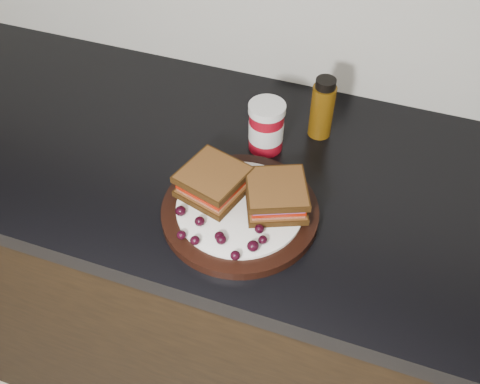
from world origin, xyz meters
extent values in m
cube|color=black|center=(0.00, 1.70, 0.43)|extent=(3.96, 0.58, 0.86)
cube|color=black|center=(0.00, 1.70, 0.88)|extent=(3.98, 0.60, 0.04)
cylinder|color=black|center=(0.29, 1.58, 0.91)|extent=(0.28, 0.28, 0.02)
ellipsoid|color=black|center=(0.20, 1.53, 0.93)|extent=(0.02, 0.02, 0.02)
ellipsoid|color=black|center=(0.24, 1.52, 0.93)|extent=(0.02, 0.02, 0.02)
ellipsoid|color=black|center=(0.22, 1.48, 0.93)|extent=(0.02, 0.02, 0.02)
ellipsoid|color=black|center=(0.25, 1.48, 0.93)|extent=(0.02, 0.02, 0.02)
ellipsoid|color=black|center=(0.29, 1.49, 0.93)|extent=(0.02, 0.02, 0.02)
ellipsoid|color=black|center=(0.28, 1.50, 0.93)|extent=(0.02, 0.02, 0.02)
ellipsoid|color=black|center=(0.32, 1.47, 0.93)|extent=(0.02, 0.02, 0.02)
ellipsoid|color=black|center=(0.34, 1.50, 0.93)|extent=(0.02, 0.02, 0.02)
ellipsoid|color=black|center=(0.35, 1.52, 0.93)|extent=(0.02, 0.02, 0.01)
ellipsoid|color=black|center=(0.34, 1.54, 0.93)|extent=(0.02, 0.02, 0.02)
ellipsoid|color=black|center=(0.37, 1.57, 0.93)|extent=(0.02, 0.02, 0.02)
ellipsoid|color=black|center=(0.36, 1.58, 0.93)|extent=(0.02, 0.02, 0.02)
ellipsoid|color=black|center=(0.37, 1.61, 0.93)|extent=(0.02, 0.02, 0.02)
ellipsoid|color=black|center=(0.35, 1.63, 0.93)|extent=(0.02, 0.02, 0.01)
ellipsoid|color=black|center=(0.24, 1.62, 0.93)|extent=(0.02, 0.02, 0.02)
ellipsoid|color=black|center=(0.24, 1.59, 0.93)|extent=(0.02, 0.02, 0.02)
ellipsoid|color=black|center=(0.20, 1.59, 0.93)|extent=(0.02, 0.02, 0.01)
ellipsoid|color=black|center=(0.22, 1.57, 0.93)|extent=(0.02, 0.02, 0.02)
ellipsoid|color=black|center=(0.21, 1.63, 0.93)|extent=(0.02, 0.02, 0.02)
ellipsoid|color=black|center=(0.21, 1.62, 0.93)|extent=(0.02, 0.02, 0.02)
ellipsoid|color=black|center=(0.24, 1.59, 0.93)|extent=(0.02, 0.02, 0.02)
cylinder|color=maroon|center=(0.28, 1.77, 0.95)|extent=(0.09, 0.09, 0.11)
cylinder|color=#553508|center=(0.37, 1.85, 0.97)|extent=(0.06, 0.06, 0.13)
camera|label=1|loc=(0.50, 0.99, 1.63)|focal=40.00mm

